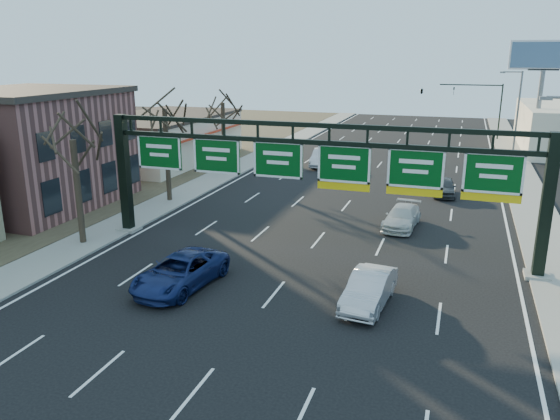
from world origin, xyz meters
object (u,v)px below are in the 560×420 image
(car_blue_suv, at_px, (180,272))
(car_white_wagon, at_px, (402,217))
(car_silver_sedan, at_px, (369,289))
(sign_gantry, at_px, (313,170))

(car_blue_suv, relative_size, car_white_wagon, 1.20)
(car_blue_suv, relative_size, car_silver_sedan, 1.23)
(sign_gantry, relative_size, car_white_wagon, 5.33)
(sign_gantry, height_order, car_blue_suv, sign_gantry)
(sign_gantry, bearing_deg, car_blue_suv, -124.93)
(car_blue_suv, height_order, car_white_wagon, car_blue_suv)
(car_blue_suv, distance_m, car_silver_sedan, 8.82)
(car_white_wagon, bearing_deg, sign_gantry, -119.79)
(car_silver_sedan, bearing_deg, car_white_wagon, 94.68)
(car_silver_sedan, distance_m, car_white_wagon, 11.81)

